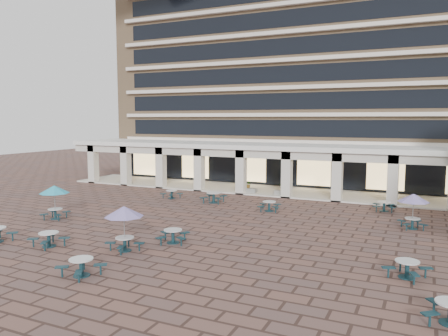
{
  "coord_description": "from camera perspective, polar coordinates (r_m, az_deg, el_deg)",
  "views": [
    {
      "loc": [
        12.77,
        -23.25,
        6.68
      ],
      "look_at": [
        0.57,
        3.0,
        3.43
      ],
      "focal_mm": 35.0,
      "sensor_mm": 36.0,
      "label": 1
    }
  ],
  "objects": [
    {
      "name": "picnic_table_11",
      "position": [
        28.91,
        23.51,
        -3.76
      ],
      "size": [
        1.88,
        1.88,
        2.17
      ],
      "rotation": [
        0.0,
        0.0,
        0.34
      ],
      "color": "#123138",
      "rests_on": "ground"
    },
    {
      "name": "picnic_table_13",
      "position": [
        33.93,
        20.18,
        -4.6
      ],
      "size": [
        1.72,
        1.72,
        0.72
      ],
      "rotation": [
        0.0,
        0.0,
        0.1
      ],
      "color": "#123138",
      "rests_on": "ground"
    },
    {
      "name": "picnic_table_7",
      "position": [
        20.4,
        22.8,
        -11.89
      ],
      "size": [
        2.04,
        2.04,
        0.75
      ],
      "rotation": [
        0.0,
        0.0,
        -0.39
      ],
      "color": "#123138",
      "rests_on": "ground"
    },
    {
      "name": "picnic_table_4",
      "position": [
        31.27,
        -21.28,
        -2.78
      ],
      "size": [
        1.96,
        1.96,
        2.26
      ],
      "rotation": [
        0.0,
        0.0,
        0.28
      ],
      "color": "#123138",
      "rests_on": "ground"
    },
    {
      "name": "picnic_table_12",
      "position": [
        35.01,
        -1.37,
        -3.75
      ],
      "size": [
        2.03,
        2.03,
        0.84
      ],
      "rotation": [
        0.0,
        0.0,
        0.11
      ],
      "color": "#123138",
      "rests_on": "ground"
    },
    {
      "name": "planter_right",
      "position": [
        38.33,
        7.72,
        -2.98
      ],
      "size": [
        1.5,
        0.6,
        1.21
      ],
      "color": "gray",
      "rests_on": "ground"
    },
    {
      "name": "planter_left",
      "position": [
        39.4,
        3.2,
        -2.75
      ],
      "size": [
        1.5,
        0.6,
        1.14
      ],
      "color": "gray",
      "rests_on": "ground"
    },
    {
      "name": "picnic_table_5",
      "position": [
        24.98,
        -21.91,
        -8.48
      ],
      "size": [
        1.96,
        1.96,
        0.76
      ],
      "rotation": [
        0.0,
        0.0,
        -0.23
      ],
      "color": "#123138",
      "rests_on": "ground"
    },
    {
      "name": "retail_arcade",
      "position": [
        40.3,
        6.34,
        1.13
      ],
      "size": [
        42.0,
        6.6,
        4.4
      ],
      "color": "white",
      "rests_on": "ground"
    },
    {
      "name": "picnic_table_2",
      "position": [
        20.03,
        -18.14,
        -12.01
      ],
      "size": [
        1.91,
        1.91,
        0.77
      ],
      "rotation": [
        0.0,
        0.0,
        -0.17
      ],
      "color": "#123138",
      "rests_on": "ground"
    },
    {
      "name": "picnic_table_1",
      "position": [
        24.03,
        -6.68,
        -8.67
      ],
      "size": [
        2.0,
        2.0,
        0.74
      ],
      "rotation": [
        0.0,
        0.0,
        0.36
      ],
      "color": "#123138",
      "rests_on": "ground"
    },
    {
      "name": "apartment_building",
      "position": [
        50.71,
        10.43,
        13.01
      ],
      "size": [
        40.0,
        15.5,
        25.2
      ],
      "color": "#A5825D",
      "rests_on": "ground"
    },
    {
      "name": "ground",
      "position": [
        27.35,
        -3.78,
        -7.74
      ],
      "size": [
        120.0,
        120.0,
        0.0
      ],
      "primitive_type": "plane",
      "color": "brown",
      "rests_on": "ground"
    },
    {
      "name": "picnic_table_8",
      "position": [
        37.25,
        -6.87,
        -3.32
      ],
      "size": [
        1.83,
        1.83,
        0.69
      ],
      "rotation": [
        0.0,
        0.0,
        -0.31
      ],
      "color": "#123138",
      "rests_on": "ground"
    },
    {
      "name": "picnic_table_9",
      "position": [
        32.05,
        5.92,
        -4.86
      ],
      "size": [
        1.84,
        1.84,
        0.72
      ],
      "rotation": [
        0.0,
        0.0,
        0.21
      ],
      "color": "#123138",
      "rests_on": "ground"
    },
    {
      "name": "picnic_table_6",
      "position": [
        22.68,
        -12.93,
        -5.78
      ],
      "size": [
        1.99,
        1.99,
        2.3
      ],
      "rotation": [
        0.0,
        0.0,
        -0.39
      ],
      "color": "#123138",
      "rests_on": "ground"
    }
  ]
}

